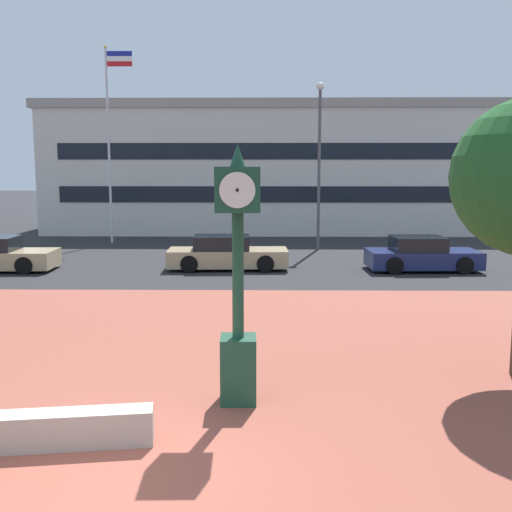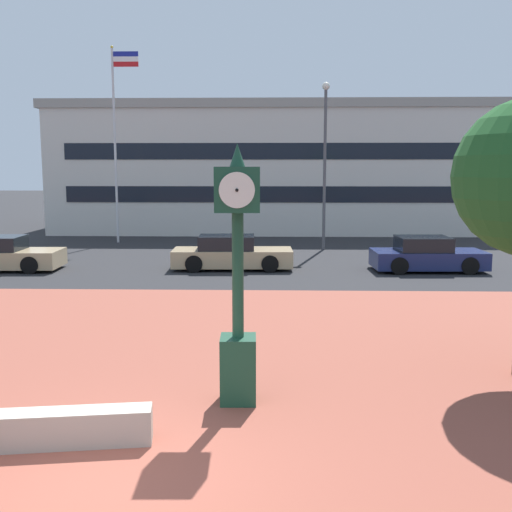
{
  "view_description": "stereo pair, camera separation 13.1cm",
  "coord_description": "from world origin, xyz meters",
  "px_view_note": "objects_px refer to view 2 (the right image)",
  "views": [
    {
      "loc": [
        1.86,
        -6.83,
        3.77
      ],
      "look_at": [
        1.72,
        2.76,
        2.39
      ],
      "focal_mm": 42.29,
      "sensor_mm": 36.0,
      "label": 1
    },
    {
      "loc": [
        2.0,
        -6.82,
        3.77
      ],
      "look_at": [
        1.72,
        2.76,
        2.39
      ],
      "focal_mm": 42.29,
      "sensor_mm": 36.0,
      "label": 2
    }
  ],
  "objects_px": {
    "car_street_mid": "(0,255)",
    "street_lamp_post": "(325,151)",
    "car_street_near": "(427,256)",
    "car_street_far": "(231,254)",
    "civic_building": "(276,168)",
    "street_clock": "(238,278)",
    "flagpole_primary": "(116,134)"
  },
  "relations": [
    {
      "from": "car_street_far",
      "to": "flagpole_primary",
      "type": "xyz_separation_m",
      "value": [
        -6.38,
        8.26,
        4.96
      ]
    },
    {
      "from": "car_street_near",
      "to": "car_street_far",
      "type": "bearing_deg",
      "value": -93.29
    },
    {
      "from": "flagpole_primary",
      "to": "civic_building",
      "type": "distance_m",
      "value": 12.19
    },
    {
      "from": "street_clock",
      "to": "car_street_mid",
      "type": "xyz_separation_m",
      "value": [
        -9.73,
        12.72,
        -1.48
      ]
    },
    {
      "from": "car_street_far",
      "to": "street_clock",
      "type": "bearing_deg",
      "value": 2.43
    },
    {
      "from": "street_clock",
      "to": "flagpole_primary",
      "type": "xyz_separation_m",
      "value": [
        -7.41,
        21.49,
        3.49
      ]
    },
    {
      "from": "car_street_far",
      "to": "flagpole_primary",
      "type": "relative_size",
      "value": 0.46
    },
    {
      "from": "civic_building",
      "to": "street_lamp_post",
      "type": "bearing_deg",
      "value": -79.06
    },
    {
      "from": "car_street_mid",
      "to": "street_clock",
      "type": "bearing_deg",
      "value": 35.35
    },
    {
      "from": "car_street_far",
      "to": "street_lamp_post",
      "type": "xyz_separation_m",
      "value": [
        3.98,
        5.65,
        4.05
      ]
    },
    {
      "from": "car_street_mid",
      "to": "car_street_far",
      "type": "height_order",
      "value": "same"
    },
    {
      "from": "flagpole_primary",
      "to": "civic_building",
      "type": "bearing_deg",
      "value": 47.7
    },
    {
      "from": "car_street_mid",
      "to": "civic_building",
      "type": "xyz_separation_m",
      "value": [
        10.44,
        17.7,
        3.26
      ]
    },
    {
      "from": "street_lamp_post",
      "to": "street_clock",
      "type": "bearing_deg",
      "value": -98.85
    },
    {
      "from": "civic_building",
      "to": "flagpole_primary",
      "type": "bearing_deg",
      "value": -132.3
    },
    {
      "from": "car_street_mid",
      "to": "street_lamp_post",
      "type": "relative_size",
      "value": 0.58
    },
    {
      "from": "street_clock",
      "to": "street_lamp_post",
      "type": "bearing_deg",
      "value": 79.26
    },
    {
      "from": "flagpole_primary",
      "to": "street_clock",
      "type": "bearing_deg",
      "value": -70.96
    },
    {
      "from": "car_street_near",
      "to": "car_street_mid",
      "type": "bearing_deg",
      "value": -90.63
    },
    {
      "from": "car_street_mid",
      "to": "street_lamp_post",
      "type": "height_order",
      "value": "street_lamp_post"
    },
    {
      "from": "street_clock",
      "to": "civic_building",
      "type": "xyz_separation_m",
      "value": [
        0.71,
        30.41,
        1.78
      ]
    },
    {
      "from": "car_street_near",
      "to": "street_lamp_post",
      "type": "distance_m",
      "value": 7.88
    },
    {
      "from": "car_street_mid",
      "to": "civic_building",
      "type": "bearing_deg",
      "value": 147.39
    },
    {
      "from": "civic_building",
      "to": "street_lamp_post",
      "type": "relative_size",
      "value": 3.48
    },
    {
      "from": "car_street_far",
      "to": "civic_building",
      "type": "bearing_deg",
      "value": 172.15
    },
    {
      "from": "flagpole_primary",
      "to": "civic_building",
      "type": "height_order",
      "value": "flagpole_primary"
    },
    {
      "from": "street_clock",
      "to": "civic_building",
      "type": "relative_size",
      "value": 0.16
    },
    {
      "from": "car_street_near",
      "to": "street_lamp_post",
      "type": "bearing_deg",
      "value": -151.8
    },
    {
      "from": "street_clock",
      "to": "car_street_far",
      "type": "bearing_deg",
      "value": 92.59
    },
    {
      "from": "car_street_near",
      "to": "flagpole_primary",
      "type": "distance_m",
      "value": 16.87
    },
    {
      "from": "car_street_far",
      "to": "flagpole_primary",
      "type": "bearing_deg",
      "value": -144.37
    },
    {
      "from": "car_street_mid",
      "to": "flagpole_primary",
      "type": "xyz_separation_m",
      "value": [
        2.32,
        8.77,
        4.96
      ]
    }
  ]
}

